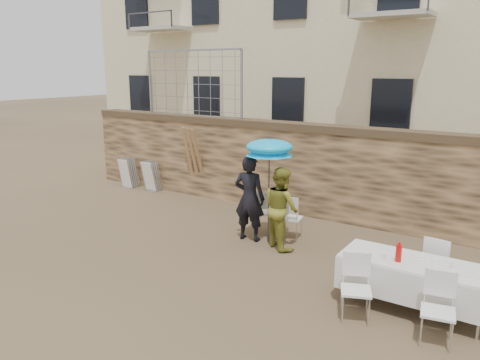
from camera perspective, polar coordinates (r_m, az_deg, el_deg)
The scene contains 16 objects.
ground at distance 8.24m, azimuth -11.06°, elevation -12.19°, with size 80.00×80.00×0.00m, color brown.
stone_wall at distance 11.77m, azimuth 5.89°, elevation 1.50°, with size 13.00×0.50×2.20m, color brown.
chain_link_fence at distance 13.18m, azimuth -5.76°, elevation 11.56°, with size 3.20×0.06×1.80m, color gray, non-canonical shape.
man_suit at distance 9.70m, azimuth 1.16°, elevation -2.23°, with size 0.66×0.43×1.81m, color black.
woman_dress at distance 9.36m, azimuth 5.05°, elevation -3.40°, with size 0.80×0.62×1.65m, color gold.
umbrella at distance 9.35m, azimuth 3.60°, elevation 3.65°, with size 0.98×0.98×2.06m.
couple_chair_left at distance 10.27m, azimuth 2.79°, elevation -3.83°, with size 0.48×0.48×0.96m, color white, non-canonical shape.
couple_chair_right at distance 9.95m, azimuth 6.27°, elevation -4.47°, with size 0.48×0.48×0.96m, color white, non-canonical shape.
banquet_table at distance 7.44m, azimuth 20.48°, elevation -9.56°, with size 2.10×0.85×0.78m.
soda_bottle at distance 7.28m, azimuth 18.77°, elevation -8.46°, with size 0.09×0.09×0.26m, color red.
table_chair_front_left at distance 7.02m, azimuth 13.97°, elevation -12.75°, with size 0.48×0.48×0.96m, color white, non-canonical shape.
table_chair_front_right at distance 6.80m, azimuth 23.00°, elevation -14.41°, with size 0.48×0.48×0.96m, color white, non-canonical shape.
table_chair_back at distance 8.24m, azimuth 23.01°, elevation -9.43°, with size 0.48×0.48×0.96m, color white, non-canonical shape.
chair_stack_left at distance 14.64m, azimuth -12.95°, elevation 1.04°, with size 0.46×0.47×0.92m, color white, non-canonical shape.
chair_stack_right at distance 14.01m, azimuth -10.40°, elevation 0.61°, with size 0.46×0.40×0.92m, color white, non-canonical shape.
wood_planks at distance 12.92m, azimuth -5.13°, elevation 2.14°, with size 0.70×0.20×2.00m, color #A37749, non-canonical shape.
Camera 1 is at (5.30, -5.23, 3.55)m, focal length 35.00 mm.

